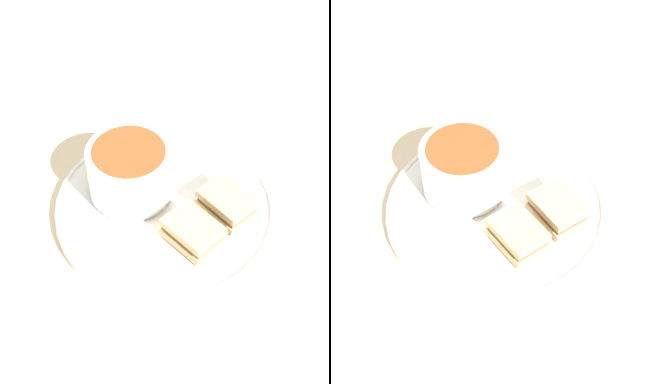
% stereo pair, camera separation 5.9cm
% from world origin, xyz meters
% --- Properties ---
extents(ground_plane, '(2.40, 2.40, 0.00)m').
position_xyz_m(ground_plane, '(0.00, 0.00, 0.00)').
color(ground_plane, beige).
extents(plate, '(0.30, 0.30, 0.02)m').
position_xyz_m(plate, '(0.00, 0.00, 0.01)').
color(plate, white).
rests_on(plate, ground_plane).
extents(soup_bowl, '(0.12, 0.12, 0.08)m').
position_xyz_m(soup_bowl, '(0.03, -0.04, 0.06)').
color(soup_bowl, white).
rests_on(soup_bowl, plate).
extents(spoon, '(0.09, 0.10, 0.01)m').
position_xyz_m(spoon, '(-0.03, -0.09, 0.02)').
color(spoon, silver).
rests_on(spoon, plate).
extents(sandwich_half_near, '(0.07, 0.08, 0.03)m').
position_xyz_m(sandwich_half_near, '(-0.00, 0.07, 0.04)').
color(sandwich_half_near, '#DBBC7F').
rests_on(sandwich_half_near, plate).
extents(sandwich_half_far, '(0.06, 0.08, 0.03)m').
position_xyz_m(sandwich_half_far, '(-0.06, 0.05, 0.04)').
color(sandwich_half_far, '#DBBC7F').
rests_on(sandwich_half_far, plate).
extents(menu_sheet, '(0.24, 0.28, 0.00)m').
position_xyz_m(menu_sheet, '(-0.10, -0.31, 0.00)').
color(menu_sheet, white).
rests_on(menu_sheet, ground_plane).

